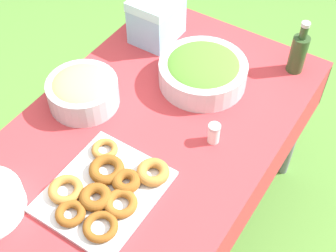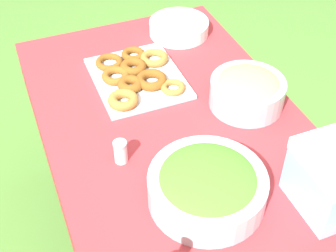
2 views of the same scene
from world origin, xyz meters
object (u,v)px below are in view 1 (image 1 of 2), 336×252
Objects in this scene: pasta_bowl at (83,90)px; olive_oil_bottle at (298,52)px; salad_bowl at (203,71)px; cooler_box at (157,17)px; donut_platter at (106,189)px.

pasta_bowl is 0.87m from olive_oil_bottle.
salad_bowl is at bearing 136.79° from pasta_bowl.
pasta_bowl is (0.35, -0.33, 0.00)m from salad_bowl.
salad_bowl is at bearing 65.61° from cooler_box.
olive_oil_bottle reaches higher than pasta_bowl.
olive_oil_bottle is 0.62m from cooler_box.
salad_bowl is 1.29× the size of pasta_bowl.
pasta_bowl is 1.15× the size of olive_oil_bottle.
salad_bowl is 0.88× the size of donut_platter.
cooler_box reaches higher than donut_platter.
salad_bowl reaches higher than donut_platter.
donut_platter is (0.29, 0.33, -0.04)m from pasta_bowl.
cooler_box is (-0.78, -0.32, 0.08)m from donut_platter.
donut_platter is 0.96m from olive_oil_bottle.
olive_oil_bottle is at bearing 135.51° from pasta_bowl.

